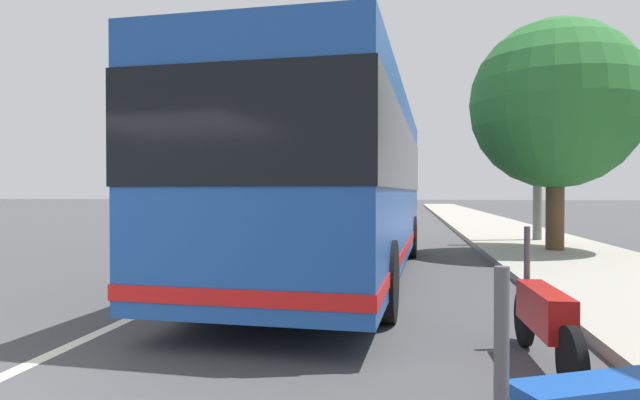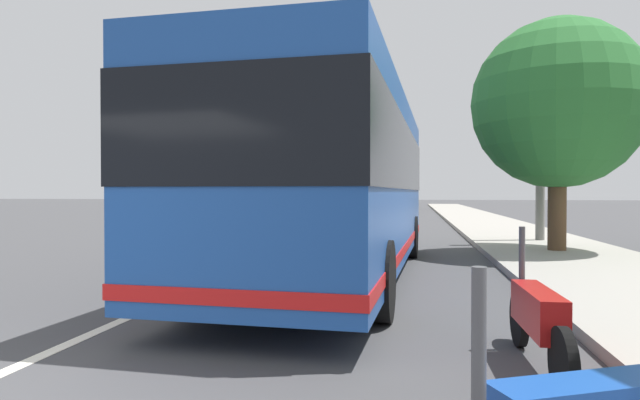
% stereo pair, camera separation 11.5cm
% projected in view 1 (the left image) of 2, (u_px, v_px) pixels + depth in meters
% --- Properties ---
extents(sidewalk_curb, '(110.00, 3.60, 0.14)m').
position_uv_depth(sidewalk_curb, '(576.00, 261.00, 11.77)').
color(sidewalk_curb, '#9E998E').
rests_on(sidewalk_curb, ground).
extents(lane_divider_line, '(110.00, 0.16, 0.01)m').
position_uv_depth(lane_divider_line, '(264.00, 258.00, 12.91)').
color(lane_divider_line, silver).
rests_on(lane_divider_line, ground).
extents(coach_bus, '(10.40, 3.16, 3.26)m').
position_uv_depth(coach_bus, '(336.00, 177.00, 9.94)').
color(coach_bus, '#1E4C9E').
rests_on(coach_bus, ground).
extents(motorcycle_by_tree, '(2.05, 0.27, 1.23)m').
position_uv_depth(motorcycle_by_tree, '(544.00, 318.00, 4.79)').
color(motorcycle_by_tree, black).
rests_on(motorcycle_by_tree, ground).
extents(car_side_street, '(4.50, 2.10, 1.60)m').
position_uv_depth(car_side_street, '(335.00, 204.00, 39.22)').
color(car_side_street, silver).
rests_on(car_side_street, ground).
extents(car_far_distant, '(4.09, 2.01, 1.48)m').
position_uv_depth(car_far_distant, '(350.00, 202.00, 47.64)').
color(car_far_distant, red).
rests_on(car_far_distant, ground).
extents(car_oncoming, '(4.03, 2.03, 1.45)m').
position_uv_depth(car_oncoming, '(310.00, 206.00, 34.80)').
color(car_oncoming, '#2D7238').
rests_on(car_oncoming, ground).
extents(car_ahead_same_lane, '(4.42, 1.98, 1.42)m').
position_uv_depth(car_ahead_same_lane, '(398.00, 202.00, 49.91)').
color(car_ahead_same_lane, black).
rests_on(car_ahead_same_lane, ground).
extents(roadside_tree_mid_block, '(4.18, 4.18, 5.86)m').
position_uv_depth(roadside_tree_mid_block, '(556.00, 105.00, 13.35)').
color(roadside_tree_mid_block, brown).
rests_on(roadside_tree_mid_block, ground).
extents(utility_pole, '(0.26, 0.26, 6.40)m').
position_uv_depth(utility_pole, '(538.00, 138.00, 16.20)').
color(utility_pole, slate).
rests_on(utility_pole, ground).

